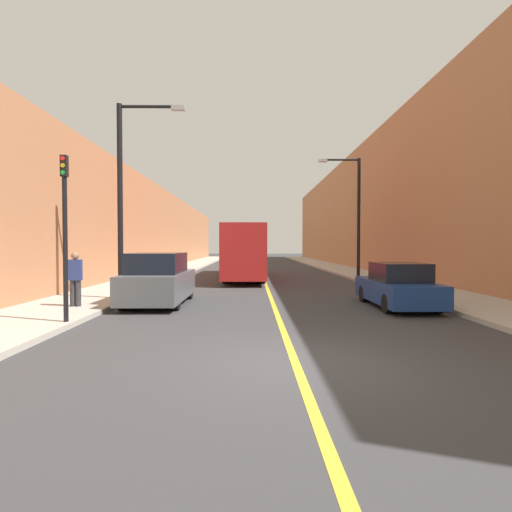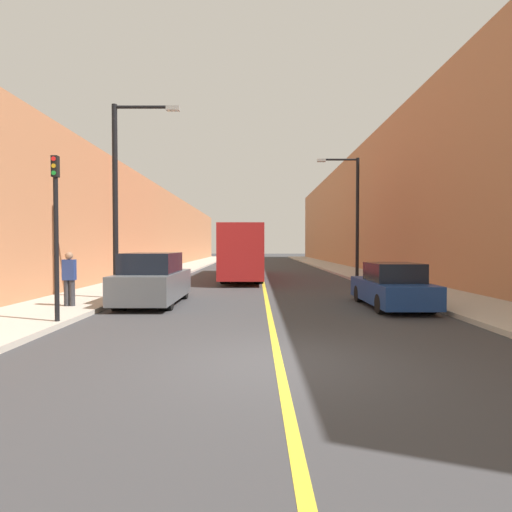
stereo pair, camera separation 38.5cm
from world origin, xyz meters
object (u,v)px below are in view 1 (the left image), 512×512
pedestrian (75,278)px  parked_suv_left (159,281)px  bus (245,251)px  street_lamp_left (126,188)px  traffic_light (65,232)px  car_right_near (398,287)px  street_lamp_right (355,210)px

pedestrian → parked_suv_left: bearing=30.3°
bus → pedestrian: 14.36m
bus → street_lamp_left: (-4.29, -11.28, 2.53)m
bus → pedestrian: size_ratio=7.29×
bus → traffic_light: (-4.42, -15.95, 0.71)m
bus → car_right_near: 13.86m
car_right_near → traffic_light: size_ratio=0.99×
street_lamp_left → pedestrian: street_lamp_left is taller
street_lamp_right → pedestrian: street_lamp_right is taller
car_right_near → street_lamp_left: size_ratio=0.59×
parked_suv_left → car_right_near: bearing=-5.3°
parked_suv_left → bus: bearing=76.1°
car_right_near → traffic_light: bearing=-161.8°
street_lamp_left → street_lamp_right: size_ratio=1.00×
street_lamp_left → traffic_light: (-0.12, -4.67, -1.82)m
parked_suv_left → street_lamp_left: street_lamp_left is taller
bus → street_lamp_left: 12.33m
traffic_light → bus: bearing=74.5°
traffic_light → street_lamp_left: bearing=88.5°
bus → traffic_light: 16.56m
street_lamp_right → pedestrian: (-12.02, -11.11, -3.23)m
parked_suv_left → street_lamp_right: bearing=45.2°
parked_suv_left → traffic_light: traffic_light is taller
pedestrian → bus: bearing=68.2°
traffic_light → parked_suv_left: bearing=69.9°
car_right_near → traffic_light: 10.54m
parked_suv_left → street_lamp_right: street_lamp_right is taller
traffic_light → car_right_near: bearing=18.2°
street_lamp_right → parked_suv_left: bearing=-134.8°
street_lamp_left → parked_suv_left: bearing=-25.6°
traffic_light → pedestrian: traffic_light is taller
street_lamp_left → pedestrian: bearing=-116.9°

